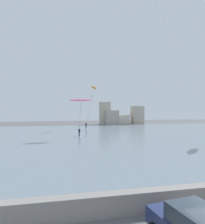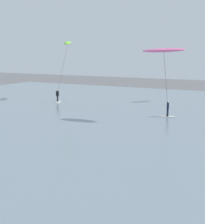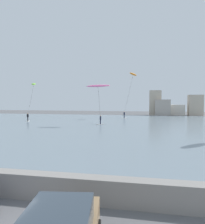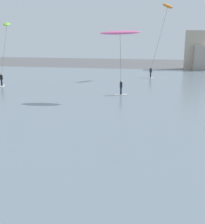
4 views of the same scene
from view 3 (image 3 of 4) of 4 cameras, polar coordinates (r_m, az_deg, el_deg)
name	(u,v)px [view 3 (image 3 of 4)]	position (r m, az deg, el deg)	size (l,w,h in m)	color
seawall_barrier	(36,185)	(10.43, -17.40, -18.34)	(60.00, 0.70, 1.12)	gray
water_bay	(114,126)	(35.80, 3.21, -3.76)	(84.00, 52.00, 0.10)	slate
far_shore_buildings	(173,106)	(64.30, 18.33, 1.55)	(14.67, 4.19, 7.26)	#B7A893
kitesurfer_lime	(33,88)	(47.79, -18.21, 6.18)	(2.06, 4.78, 8.14)	silver
kitesurfer_orange	(132,79)	(50.48, 7.94, 8.66)	(3.79, 2.81, 10.77)	silver
kitesurfer_pink	(98,88)	(35.24, -1.15, 6.42)	(4.09, 3.59, 6.92)	silver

